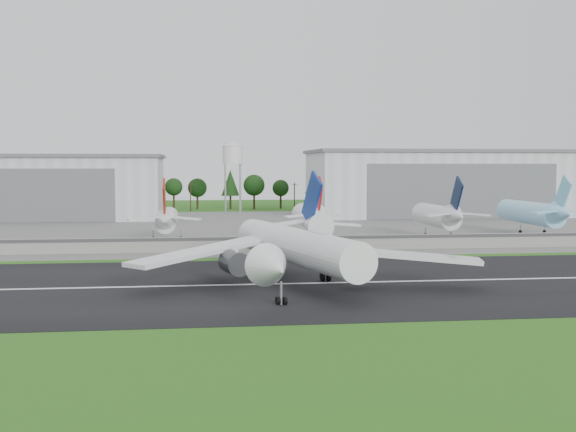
{
  "coord_description": "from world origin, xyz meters",
  "views": [
    {
      "loc": [
        -19.07,
        -104.92,
        19.21
      ],
      "look_at": [
        -0.86,
        40.0,
        9.0
      ],
      "focal_mm": 45.0,
      "sensor_mm": 36.0,
      "label": 1
    }
  ],
  "objects": [
    {
      "name": "runway_centerline",
      "position": [
        0.0,
        10.0,
        0.11
      ],
      "size": [
        220.0,
        1.0,
        0.02
      ],
      "primitive_type": "cube",
      "color": "white",
      "rests_on": "runway"
    },
    {
      "name": "utility_poles",
      "position": [
        0.0,
        200.0,
        0.0
      ],
      "size": [
        230.0,
        3.0,
        12.0
      ],
      "primitive_type": null,
      "color": "black",
      "rests_on": "ground"
    },
    {
      "name": "blast_fence",
      "position": [
        0.0,
        54.99,
        1.81
      ],
      "size": [
        240.0,
        0.61,
        3.5
      ],
      "color": "gray",
      "rests_on": "ground"
    },
    {
      "name": "parked_jet_red_b",
      "position": [
        9.74,
        76.58,
        6.27
      ],
      "size": [
        7.36,
        31.29,
        16.79
      ],
      "color": "white",
      "rests_on": "ground"
    },
    {
      "name": "treeline",
      "position": [
        0.0,
        215.0,
        0.0
      ],
      "size": [
        320.0,
        16.0,
        22.0
      ],
      "primitive_type": null,
      "color": "black",
      "rests_on": "ground"
    },
    {
      "name": "ground",
      "position": [
        0.0,
        0.0,
        0.0
      ],
      "size": [
        600.0,
        600.0,
        0.0
      ],
      "primitive_type": "plane",
      "color": "#216317",
      "rests_on": "ground"
    },
    {
      "name": "apron",
      "position": [
        0.0,
        120.0,
        0.05
      ],
      "size": [
        320.0,
        150.0,
        0.1
      ],
      "primitive_type": "cube",
      "color": "slate",
      "rests_on": "ground"
    },
    {
      "name": "parked_jet_red_a",
      "position": [
        -26.76,
        76.51,
        5.89
      ],
      "size": [
        7.36,
        31.29,
        16.37
      ],
      "color": "silver",
      "rests_on": "ground"
    },
    {
      "name": "hangar_west",
      "position": [
        -80.0,
        164.92,
        11.63
      ],
      "size": [
        97.0,
        44.0,
        23.2
      ],
      "color": "silver",
      "rests_on": "ground"
    },
    {
      "name": "main_airliner",
      "position": [
        -3.37,
        9.58,
        4.89
      ],
      "size": [
        55.46,
        58.54,
        18.17
      ],
      "rotation": [
        0.0,
        0.0,
        3.39
      ],
      "color": "white",
      "rests_on": "runway"
    },
    {
      "name": "parked_jet_navy",
      "position": [
        43.88,
        76.57,
        6.21
      ],
      "size": [
        7.36,
        31.29,
        16.72
      ],
      "color": "silver",
      "rests_on": "ground"
    },
    {
      "name": "water_tower",
      "position": [
        -5.0,
        185.0,
        24.55
      ],
      "size": [
        8.4,
        8.4,
        29.4
      ],
      "color": "#99999E",
      "rests_on": "ground"
    },
    {
      "name": "hangar_east",
      "position": [
        75.0,
        164.92,
        12.63
      ],
      "size": [
        102.0,
        47.0,
        25.2
      ],
      "color": "silver",
      "rests_on": "ground"
    },
    {
      "name": "parked_jet_skyblue",
      "position": [
        72.5,
        81.6,
        6.38
      ],
      "size": [
        7.36,
        37.29,
        16.95
      ],
      "color": "#93D8FE",
      "rests_on": "ground"
    },
    {
      "name": "runway",
      "position": [
        0.0,
        10.0,
        0.05
      ],
      "size": [
        320.0,
        60.0,
        0.1
      ],
      "primitive_type": "cube",
      "color": "black",
      "rests_on": "ground"
    }
  ]
}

